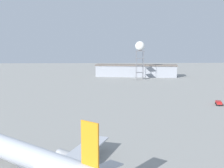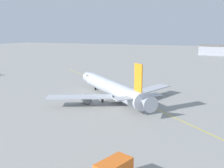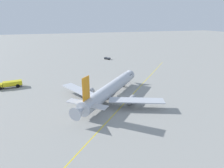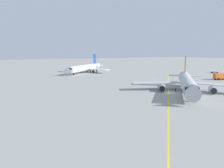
# 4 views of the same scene
# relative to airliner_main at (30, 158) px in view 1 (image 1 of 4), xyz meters

# --- Properties ---
(ground_plane) EXTENTS (600.00, 600.00, 0.00)m
(ground_plane) POSITION_rel_airliner_main_xyz_m (-5.03, 2.60, -3.04)
(ground_plane) COLOR gray
(airliner_main) EXTENTS (29.51, 31.60, 11.60)m
(airliner_main) POSITION_rel_airliner_main_xyz_m (0.00, 0.00, 0.00)
(airliner_main) COLOR #B2B7C1
(airliner_main) RESTS_ON ground_plane
(ops_pickup_truck) EXTENTS (5.34, 3.09, 1.41)m
(ops_pickup_truck) POSITION_rel_airliner_main_xyz_m (-59.14, 54.81, -2.23)
(ops_pickup_truck) COLOR #232326
(ops_pickup_truck) RESTS_ON ground_plane
(radar_tower) EXTENTS (5.80, 5.80, 23.48)m
(radar_tower) POSITION_rel_airliner_main_xyz_m (-140.88, 36.26, 16.70)
(radar_tower) COLOR slate
(radar_tower) RESTS_ON ground_plane
(terminal_shed) EXTENTS (22.56, 56.04, 8.00)m
(terminal_shed) POSITION_rel_airliner_main_xyz_m (-159.37, 36.12, 0.99)
(terminal_shed) COLOR #999EA8
(terminal_shed) RESTS_ON ground_plane
(taxiway_centreline) EXTENTS (82.90, 93.65, 0.01)m
(taxiway_centreline) POSITION_rel_airliner_main_xyz_m (-5.45, 2.62, -3.03)
(taxiway_centreline) COLOR yellow
(taxiway_centreline) RESTS_ON ground_plane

